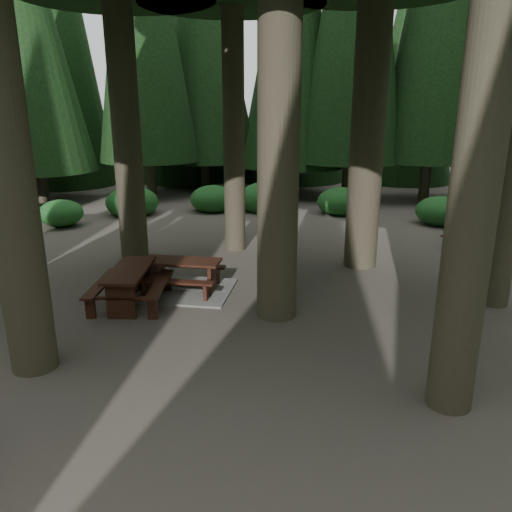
# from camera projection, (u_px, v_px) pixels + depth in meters

# --- Properties ---
(ground) EXTENTS (80.00, 80.00, 0.00)m
(ground) POSITION_uv_depth(u_px,v_px,m) (238.00, 315.00, 10.79)
(ground) COLOR #534B44
(ground) RESTS_ON ground
(picnic_table_b) EXTENTS (1.98, 2.28, 0.86)m
(picnic_table_b) POSITION_uv_depth(u_px,v_px,m) (130.00, 281.00, 11.18)
(picnic_table_b) COLOR #371810
(picnic_table_b) RESTS_ON ground
(picnic_table_c) EXTENTS (2.49, 2.11, 0.79)m
(picnic_table_c) POSITION_uv_depth(u_px,v_px,m) (183.00, 281.00, 12.09)
(picnic_table_c) COLOR gray
(picnic_table_c) RESTS_ON ground
(picnic_table_d) EXTENTS (2.04, 1.96, 0.69)m
(picnic_table_d) POSITION_uv_depth(u_px,v_px,m) (474.00, 236.00, 15.55)
(picnic_table_d) COLOR #371810
(picnic_table_d) RESTS_ON ground
(shrub_ring) EXTENTS (23.86, 24.64, 1.49)m
(shrub_ring) POSITION_uv_depth(u_px,v_px,m) (277.00, 288.00, 11.22)
(shrub_ring) COLOR #216126
(shrub_ring) RESTS_ON ground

